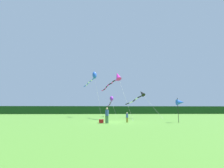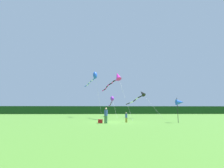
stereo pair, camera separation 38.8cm
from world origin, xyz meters
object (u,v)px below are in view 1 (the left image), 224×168
at_px(person_child, 127,117).
at_px(kite_blue, 94,76).
at_px(person_adult, 107,115).
at_px(kite_purple, 111,100).
at_px(cooler_box, 101,121).
at_px(kite_magenta, 116,78).
at_px(kite_black, 140,95).
at_px(banner_flag_pole, 180,102).

relative_size(person_child, kite_blue, 0.12).
distance_m(person_adult, kite_purple, 18.75).
distance_m(cooler_box, kite_blue, 17.84).
relative_size(person_child, cooler_box, 2.28).
relative_size(kite_magenta, kite_purple, 1.14).
bearing_deg(kite_magenta, person_child, -84.70).
height_order(person_adult, person_child, person_adult).
distance_m(kite_blue, kite_magenta, 8.74).
xyz_separation_m(person_adult, kite_purple, (1.41, 18.48, 2.83)).
distance_m(person_adult, kite_black, 13.60).
xyz_separation_m(person_adult, person_child, (2.44, 1.10, -0.30)).
height_order(person_adult, kite_blue, kite_blue).
xyz_separation_m(cooler_box, banner_flag_pole, (9.46, 0.03, 2.16)).
xyz_separation_m(kite_blue, kite_magenta, (4.23, -7.44, -1.79)).
distance_m(cooler_box, banner_flag_pole, 9.71).
relative_size(cooler_box, kite_blue, 0.05).
xyz_separation_m(kite_magenta, kite_purple, (-0.33, 9.81, -3.11)).
relative_size(cooler_box, kite_purple, 0.06).
relative_size(person_adult, kite_magenta, 0.17).
distance_m(person_child, kite_black, 11.73).
bearing_deg(cooler_box, kite_magenta, 73.77).
bearing_deg(kite_blue, kite_purple, 31.27).
distance_m(kite_blue, kite_black, 10.97).
bearing_deg(kite_black, banner_flag_pole, -77.64).
bearing_deg(banner_flag_pole, cooler_box, -179.79).
bearing_deg(kite_magenta, kite_black, 31.37).
height_order(person_child, kite_purple, kite_purple).
relative_size(person_adult, kite_purple, 0.19).
bearing_deg(kite_purple, kite_black, -54.19).
xyz_separation_m(banner_flag_pole, kite_purple, (-7.42, 17.91, 1.43)).
xyz_separation_m(kite_black, kite_purple, (-5.01, 6.95, -0.44)).
bearing_deg(banner_flag_pole, kite_magenta, 131.18).
height_order(cooler_box, kite_black, kite_black).
height_order(banner_flag_pole, kite_black, kite_black).
xyz_separation_m(banner_flag_pole, kite_black, (-2.40, 10.96, 1.88)).
height_order(person_child, kite_black, kite_black).
bearing_deg(cooler_box, kite_black, 57.31).
distance_m(person_adult, kite_magenta, 10.65).
height_order(person_child, cooler_box, person_child).
bearing_deg(cooler_box, person_adult, -39.97).
relative_size(cooler_box, kite_black, 0.06).
bearing_deg(cooler_box, person_child, 10.49).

